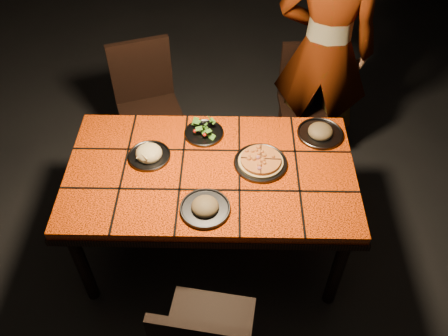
{
  "coord_description": "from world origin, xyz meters",
  "views": [
    {
      "loc": [
        0.11,
        -1.79,
        2.66
      ],
      "look_at": [
        0.08,
        -0.05,
        0.82
      ],
      "focal_mm": 38.0,
      "sensor_mm": 36.0,
      "label": 1
    }
  ],
  "objects_px": {
    "chair_far_right": "(307,94)",
    "plate_pasta": "(149,154)",
    "chair_far_left": "(147,99)",
    "diner": "(325,51)",
    "plate_pizza": "(261,162)",
    "dining_table": "(211,179)"
  },
  "relations": [
    {
      "from": "chair_far_left",
      "to": "plate_pizza",
      "type": "distance_m",
      "value": 1.15
    },
    {
      "from": "plate_pizza",
      "to": "dining_table",
      "type": "bearing_deg",
      "value": -170.6
    },
    {
      "from": "dining_table",
      "to": "chair_far_left",
      "type": "distance_m",
      "value": 1.01
    },
    {
      "from": "chair_far_right",
      "to": "plate_pizza",
      "type": "bearing_deg",
      "value": -115.73
    },
    {
      "from": "plate_pizza",
      "to": "plate_pasta",
      "type": "xyz_separation_m",
      "value": [
        -0.63,
        0.04,
        0.0
      ]
    },
    {
      "from": "dining_table",
      "to": "chair_far_right",
      "type": "height_order",
      "value": "chair_far_right"
    },
    {
      "from": "chair_far_left",
      "to": "plate_pasta",
      "type": "height_order",
      "value": "chair_far_left"
    },
    {
      "from": "dining_table",
      "to": "diner",
      "type": "distance_m",
      "value": 1.22
    },
    {
      "from": "chair_far_left",
      "to": "chair_far_right",
      "type": "bearing_deg",
      "value": -12.97
    },
    {
      "from": "chair_far_left",
      "to": "diner",
      "type": "distance_m",
      "value": 1.27
    },
    {
      "from": "chair_far_right",
      "to": "diner",
      "type": "bearing_deg",
      "value": -47.66
    },
    {
      "from": "chair_far_right",
      "to": "plate_pasta",
      "type": "bearing_deg",
      "value": -141.74
    },
    {
      "from": "diner",
      "to": "plate_pizza",
      "type": "distance_m",
      "value": 1.01
    },
    {
      "from": "chair_far_left",
      "to": "diner",
      "type": "height_order",
      "value": "diner"
    },
    {
      "from": "chair_far_left",
      "to": "chair_far_right",
      "type": "relative_size",
      "value": 1.09
    },
    {
      "from": "plate_pizza",
      "to": "diner",
      "type": "bearing_deg",
      "value": 63.48
    },
    {
      "from": "dining_table",
      "to": "diner",
      "type": "height_order",
      "value": "diner"
    },
    {
      "from": "chair_far_left",
      "to": "chair_far_right",
      "type": "height_order",
      "value": "chair_far_left"
    },
    {
      "from": "diner",
      "to": "plate_pizza",
      "type": "height_order",
      "value": "diner"
    },
    {
      "from": "dining_table",
      "to": "plate_pasta",
      "type": "relative_size",
      "value": 6.72
    },
    {
      "from": "chair_far_left",
      "to": "plate_pasta",
      "type": "xyz_separation_m",
      "value": [
        0.14,
        -0.78,
        0.23
      ]
    },
    {
      "from": "plate_pizza",
      "to": "chair_far_right",
      "type": "bearing_deg",
      "value": 68.09
    }
  ]
}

